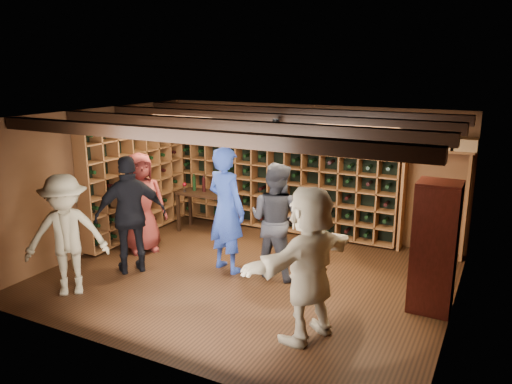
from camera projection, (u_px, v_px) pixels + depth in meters
The scene contains 13 objects.
ground at pixel (246, 277), 7.82m from camera, with size 6.00×6.00×0.00m, color #321B0E.
room_shell at pixel (247, 122), 7.27m from camera, with size 6.00×6.00×6.00m.
wine_rack_back at pixel (279, 174), 9.78m from camera, with size 4.65×0.30×2.20m.
wine_rack_left at pixel (136, 177), 9.50m from camera, with size 0.30×2.65×2.20m.
crate_shelf at pixel (437, 167), 8.36m from camera, with size 1.20×0.32×2.07m.
display_cabinet at pixel (434, 250), 6.58m from camera, with size 0.55×0.50×1.75m.
man_blue_shirt at pixel (226, 210), 7.85m from camera, with size 0.74×0.48×2.02m, color navy.
man_grey_suit at pixel (276, 220), 7.68m from camera, with size 0.88×0.68×1.81m, color black.
guest_red_floral at pixel (141, 203), 8.72m from camera, with size 0.86×0.56×1.77m, color maroon.
guest_woman_black at pixel (131, 215), 7.81m from camera, with size 1.10×0.46×1.88m, color black.
guest_khaki at pixel (66, 235), 7.06m from camera, with size 1.14×0.66×1.76m, color #817659.
guest_beige at pixel (309, 264), 5.86m from camera, with size 1.76×0.56×1.90m, color tan.
tasting_table at pixel (205, 196), 9.80m from camera, with size 1.09×0.58×1.08m.
Camera 1 is at (3.45, -6.38, 3.22)m, focal length 35.00 mm.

